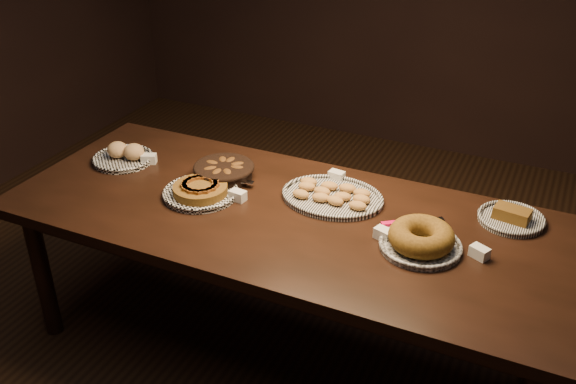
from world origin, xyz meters
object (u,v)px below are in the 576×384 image
at_px(buffet_table, 285,227).
at_px(bundt_cake_plate, 421,239).
at_px(madeleine_platter, 332,196).
at_px(apple_tart_plate, 201,191).

distance_m(buffet_table, bundt_cake_plate, 0.60).
xyz_separation_m(buffet_table, bundt_cake_plate, (0.59, -0.02, 0.12)).
height_order(buffet_table, bundt_cake_plate, bundt_cake_plate).
relative_size(madeleine_platter, bundt_cake_plate, 1.17).
relative_size(apple_tart_plate, bundt_cake_plate, 0.90).
bearing_deg(buffet_table, apple_tart_plate, -175.98).
distance_m(apple_tart_plate, madeleine_platter, 0.58).
distance_m(madeleine_platter, bundt_cake_plate, 0.49).
distance_m(buffet_table, apple_tart_plate, 0.41).
height_order(buffet_table, madeleine_platter, madeleine_platter).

